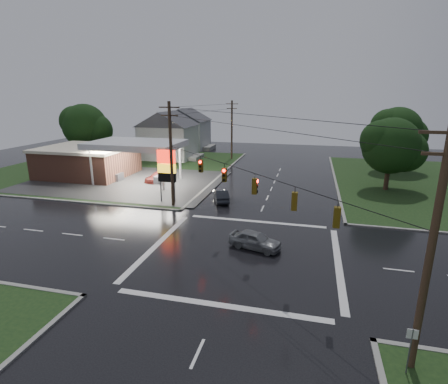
% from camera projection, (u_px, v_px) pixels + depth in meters
% --- Properties ---
extents(ground, '(120.00, 120.00, 0.00)m').
position_uv_depth(ground, '(243.00, 253.00, 26.68)').
color(ground, black).
rests_on(ground, ground).
extents(grass_nw, '(36.00, 36.00, 0.08)m').
position_uv_depth(grass_nw, '(117.00, 167.00, 56.98)').
color(grass_nw, black).
rests_on(grass_nw, ground).
extents(gas_station, '(26.20, 18.00, 5.60)m').
position_uv_depth(gas_station, '(94.00, 159.00, 50.34)').
color(gas_station, '#2D2D2D').
rests_on(gas_station, ground).
extents(pylon_sign, '(2.00, 0.35, 6.00)m').
position_uv_depth(pylon_sign, '(167.00, 167.00, 37.82)').
color(pylon_sign, '#59595E').
rests_on(pylon_sign, ground).
extents(utility_pole_nw, '(2.20, 0.32, 11.00)m').
position_uv_depth(utility_pole_nw, '(171.00, 154.00, 36.19)').
color(utility_pole_nw, '#382619').
rests_on(utility_pole_nw, ground).
extents(utility_pole_se, '(2.20, 0.32, 11.00)m').
position_uv_depth(utility_pole_se, '(431.00, 250.00, 14.04)').
color(utility_pole_se, '#382619').
rests_on(utility_pole_se, ground).
extents(utility_pole_n, '(2.20, 0.32, 10.50)m').
position_uv_depth(utility_pole_n, '(232.00, 129.00, 62.85)').
color(utility_pole_n, '#382619').
rests_on(utility_pole_n, ground).
extents(traffic_signals, '(26.87, 26.87, 1.47)m').
position_uv_depth(traffic_signals, '(244.00, 170.00, 24.88)').
color(traffic_signals, black).
rests_on(traffic_signals, ground).
extents(house_near, '(11.05, 8.48, 8.60)m').
position_uv_depth(house_near, '(168.00, 135.00, 63.94)').
color(house_near, silver).
rests_on(house_near, ground).
extents(house_far, '(11.05, 8.48, 8.60)m').
position_uv_depth(house_far, '(186.00, 128.00, 75.37)').
color(house_far, silver).
rests_on(house_far, ground).
extents(tree_nw_behind, '(8.93, 7.60, 10.00)m').
position_uv_depth(tree_nw_behind, '(86.00, 126.00, 60.85)').
color(tree_nw_behind, black).
rests_on(tree_nw_behind, ground).
extents(tree_ne_near, '(7.99, 6.80, 8.98)m').
position_uv_depth(tree_ne_near, '(392.00, 146.00, 42.38)').
color(tree_ne_near, black).
rests_on(tree_ne_near, ground).
extents(tree_ne_far, '(8.46, 7.20, 9.80)m').
position_uv_depth(tree_ne_far, '(398.00, 131.00, 52.71)').
color(tree_ne_far, black).
rests_on(tree_ne_far, ground).
extents(car_north, '(2.79, 4.30, 1.34)m').
position_uv_depth(car_north, '(221.00, 195.00, 39.24)').
color(car_north, black).
rests_on(car_north, ground).
extents(car_crossing, '(4.45, 2.73, 1.41)m').
position_uv_depth(car_crossing, '(255.00, 240.00, 27.30)').
color(car_crossing, slate).
rests_on(car_crossing, ground).
extents(car_pump, '(3.37, 4.98, 1.34)m').
position_uv_depth(car_pump, '(159.00, 177.00, 48.11)').
color(car_pump, '#561713').
rests_on(car_pump, ground).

